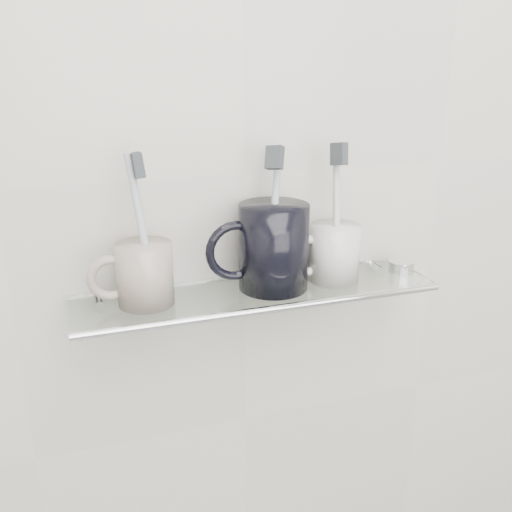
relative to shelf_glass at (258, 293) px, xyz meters
name	(u,v)px	position (x,y,z in m)	size (l,w,h in m)	color
wall_back	(244,174)	(0.00, 0.06, 0.15)	(2.50, 2.50, 0.00)	beige
shelf_glass	(258,293)	(0.00, 0.00, 0.00)	(0.50, 0.12, 0.01)	silver
shelf_rail	(271,309)	(0.00, -0.06, 0.00)	(0.01, 0.01, 0.50)	silver
bracket_left	(100,307)	(-0.21, 0.05, -0.01)	(0.02, 0.02, 0.03)	silver
bracket_right	(375,272)	(0.21, 0.05, -0.01)	(0.02, 0.02, 0.03)	silver
mug_left	(145,274)	(-0.15, 0.00, 0.04)	(0.07, 0.07, 0.08)	silver
mug_left_handle	(111,278)	(-0.19, 0.00, 0.04)	(0.06, 0.06, 0.01)	silver
toothbrush_left	(142,229)	(-0.15, 0.00, 0.10)	(0.01, 0.01, 0.19)	#A2B2BD
bristles_left	(137,165)	(-0.15, 0.00, 0.19)	(0.01, 0.02, 0.03)	#31363A
mug_center	(274,247)	(0.02, 0.00, 0.06)	(0.10, 0.10, 0.12)	black
mug_center_handle	(236,251)	(-0.03, 0.00, 0.06)	(0.08, 0.08, 0.01)	black
toothbrush_center	(274,217)	(0.02, 0.00, 0.10)	(0.01, 0.01, 0.19)	#929CB3
bristles_center	(275,158)	(0.02, 0.00, 0.19)	(0.01, 0.02, 0.03)	#31363A
mug_right	(334,253)	(0.12, 0.00, 0.04)	(0.07, 0.07, 0.08)	silver
mug_right_handle	(307,256)	(0.07, 0.00, 0.04)	(0.06, 0.06, 0.01)	silver
toothbrush_right	(336,212)	(0.12, 0.00, 0.10)	(0.01, 0.01, 0.19)	silver
bristles_right	(339,154)	(0.12, 0.00, 0.19)	(0.01, 0.02, 0.03)	#31363A
chrome_cap	(401,266)	(0.23, 0.00, 0.01)	(0.04, 0.04, 0.02)	silver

